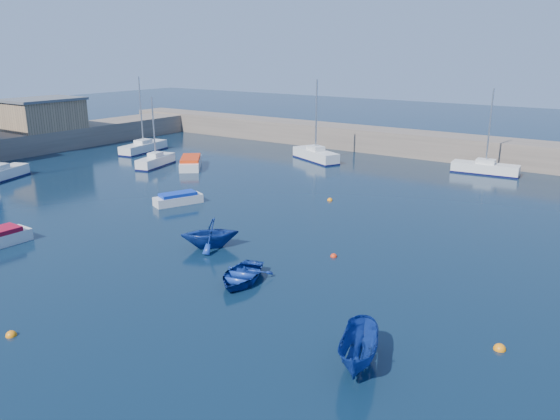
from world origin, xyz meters
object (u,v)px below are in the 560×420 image
Objects in this scene: sailboat_4 at (144,147)px; motorboat_2 at (191,162)px; dinghy_right at (359,350)px; motorboat_1 at (178,199)px; dinghy_left at (210,233)px; sailboat_3 at (156,161)px; dinghy_center at (241,275)px; brick_shed_a at (44,115)px; sailboat_5 at (316,155)px; sailboat_6 at (485,168)px.

sailboat_4 is 1.61× the size of motorboat_2.
sailboat_4 is at bearing 128.66° from dinghy_right.
dinghy_left is (8.63, -5.84, 0.49)m from motorboat_1.
motorboat_1 is at bearing -50.54° from sailboat_3.
dinghy_right is (34.36, -21.32, 0.15)m from sailboat_3.
sailboat_4 reaches higher than sailboat_3.
dinghy_center is 5.72m from dinghy_left.
dinghy_right is (8.67, -3.56, 0.34)m from dinghy_center.
brick_shed_a is at bearing 167.44° from sailboat_3.
motorboat_1 is (30.59, -8.35, -3.67)m from brick_shed_a.
sailboat_3 is 3.76m from motorboat_2.
motorboat_2 is at bearing 123.69° from dinghy_center.
sailboat_3 is 1.88× the size of dinghy_center.
motorboat_1 is at bearing -15.26° from brick_shed_a.
dinghy_left is at bearing -136.57° from sailboat_5.
sailboat_4 is at bearing 132.30° from sailboat_3.
dinghy_left is at bearing 134.87° from dinghy_right.
dinghy_left is 0.93× the size of dinghy_right.
dinghy_right is (22.38, -33.40, 0.09)m from sailboat_5.
sailboat_4 is 23.87m from motorboat_1.
motorboat_1 is 1.13× the size of dinghy_left.
dinghy_center is 1.00× the size of dinghy_right.
dinghy_center is at bearing 138.42° from dinghy_right.
dinghy_left is 15.02m from dinghy_right.
motorboat_1 is 1.05× the size of dinghy_center.
sailboat_4 is 2.30× the size of dinghy_center.
sailboat_5 is 21.01m from motorboat_1.
brick_shed_a is 41.82m from dinghy_left.
brick_shed_a is at bearing -173.01° from motorboat_1.
dinghy_right is (13.51, -6.55, -0.20)m from dinghy_left.
sailboat_4 reaches higher than sailboat_5.
dinghy_right reaches higher than motorboat_2.
sailboat_3 is 25.56m from dinghy_left.
dinghy_left is at bearing 160.37° from sailboat_6.
motorboat_2 is 1.54× the size of dinghy_left.
dinghy_left is at bearing 132.98° from dinghy_center.
motorboat_2 is (-8.60, -10.44, -0.11)m from sailboat_5.
sailboat_5 is at bearing 99.38° from dinghy_center.
sailboat_3 is 1.31× the size of motorboat_2.
sailboat_4 is at bearing 123.78° from motorboat_2.
motorboat_1 is (12.23, -8.93, -0.15)m from sailboat_3.
dinghy_left is at bearing -19.89° from brick_shed_a.
sailboat_6 is at bearing 79.03° from dinghy_right.
sailboat_3 reaches higher than brick_shed_a.
brick_shed_a reaches higher than motorboat_2.
brick_shed_a reaches higher than motorboat_1.
sailboat_3 is 33.04m from sailboat_6.
dinghy_center is 1.08× the size of dinghy_left.
sailboat_4 reaches higher than sailboat_6.
sailboat_6 is at bearing -10.48° from motorboat_2.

